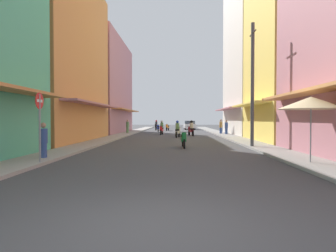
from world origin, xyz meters
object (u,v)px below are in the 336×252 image
(motorbike_maroon, at_px, (191,129))
(motorbike_black, at_px, (156,126))
(vendor_umbrella, at_px, (311,103))
(pedestrian_crossing, at_px, (127,127))
(pedestrian_midway, at_px, (43,142))
(motorbike_green, at_px, (183,139))
(pedestrian_far, at_px, (226,128))
(utility_pole, at_px, (252,84))
(motorbike_orange, at_px, (167,127))
(motorbike_white, at_px, (178,130))
(motorbike_red, at_px, (162,128))
(motorbike_blue, at_px, (158,128))
(pedestrian_foreground, at_px, (221,127))
(parked_car, at_px, (189,125))
(street_sign_no_entry, at_px, (40,118))

(motorbike_maroon, height_order, motorbike_black, same)
(vendor_umbrella, bearing_deg, pedestrian_crossing, 115.52)
(pedestrian_crossing, distance_m, pedestrian_midway, 21.23)
(motorbike_green, relative_size, pedestrian_far, 1.12)
(pedestrian_midway, distance_m, utility_pole, 11.54)
(motorbike_orange, xyz_separation_m, pedestrian_crossing, (-4.30, -9.71, 0.32))
(motorbike_white, distance_m, motorbike_maroon, 3.08)
(motorbike_red, xyz_separation_m, pedestrian_midway, (-3.77, -19.75, 0.07))
(motorbike_black, relative_size, pedestrian_midway, 1.17)
(motorbike_maroon, distance_m, vendor_umbrella, 19.07)
(motorbike_blue, bearing_deg, motorbike_green, -82.12)
(motorbike_red, distance_m, pedestrian_foreground, 6.54)
(pedestrian_midway, xyz_separation_m, pedestrian_foreground, (10.30, 20.08, 0.07))
(motorbike_green, height_order, parked_car, parked_car)
(motorbike_maroon, bearing_deg, motorbike_blue, 115.07)
(utility_pole, bearing_deg, motorbike_red, 112.72)
(motorbike_white, distance_m, utility_pole, 11.06)
(pedestrian_midway, height_order, utility_pole, utility_pole)
(utility_pole, bearing_deg, pedestrian_far, 86.39)
(motorbike_black, bearing_deg, vendor_umbrella, -76.47)
(motorbike_white, bearing_deg, vendor_umbrella, -73.30)
(motorbike_green, relative_size, motorbike_black, 1.00)
(motorbike_green, bearing_deg, motorbike_blue, 97.88)
(motorbike_black, relative_size, parked_car, 0.44)
(motorbike_green, height_order, vendor_umbrella, vendor_umbrella)
(motorbike_maroon, distance_m, parked_car, 17.79)
(motorbike_black, bearing_deg, pedestrian_far, -58.66)
(motorbike_red, distance_m, pedestrian_far, 6.98)
(motorbike_red, bearing_deg, street_sign_no_entry, -98.96)
(motorbike_black, bearing_deg, parked_car, 28.30)
(pedestrian_far, xyz_separation_m, street_sign_no_entry, (-10.22, -20.04, 0.91))
(motorbike_orange, bearing_deg, utility_pole, -77.28)
(motorbike_blue, xyz_separation_m, street_sign_no_entry, (-2.49, -27.44, 1.21))
(vendor_umbrella, bearing_deg, motorbike_orange, 101.13)
(motorbike_green, distance_m, motorbike_blue, 21.03)
(motorbike_white, height_order, pedestrian_crossing, pedestrian_crossing)
(motorbike_green, xyz_separation_m, parked_car, (1.69, 30.19, 0.24))
(pedestrian_crossing, bearing_deg, motorbike_green, -68.96)
(motorbike_green, distance_m, pedestrian_foreground, 15.38)
(motorbike_maroon, xyz_separation_m, pedestrian_midway, (-6.89, -17.78, 0.07))
(parked_car, bearing_deg, motorbike_orange, -126.99)
(motorbike_red, height_order, pedestrian_crossing, pedestrian_crossing)
(motorbike_blue, distance_m, pedestrian_far, 10.70)
(motorbike_white, height_order, pedestrian_foreground, pedestrian_foreground)
(motorbike_red, xyz_separation_m, pedestrian_far, (6.91, -0.94, 0.10))
(motorbike_red, height_order, pedestrian_midway, motorbike_red)
(vendor_umbrella, bearing_deg, pedestrian_foreground, 90.02)
(motorbike_white, bearing_deg, motorbike_green, -88.18)
(motorbike_blue, distance_m, utility_pole, 22.26)
(motorbike_maroon, height_order, motorbike_green, motorbike_maroon)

